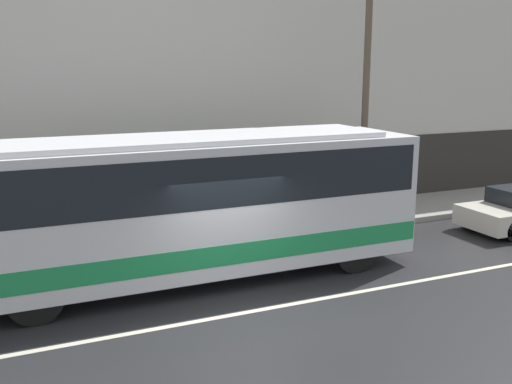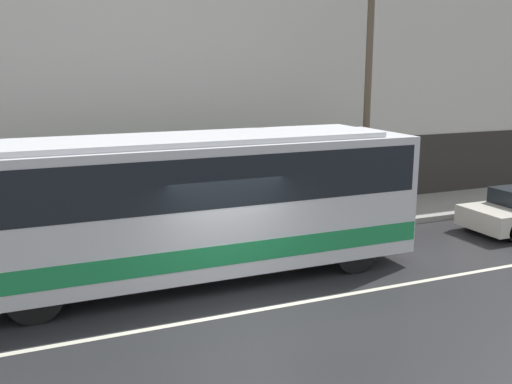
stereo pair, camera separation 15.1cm
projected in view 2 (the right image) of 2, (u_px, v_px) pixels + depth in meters
ground_plane at (245, 312)px, 11.31m from camera, size 60.00×60.00×0.00m
sidewalk at (175, 236)px, 16.15m from camera, size 60.00×2.79×0.17m
building_facade at (157, 74)px, 16.58m from camera, size 60.00×0.35×9.47m
lane_stripe at (245, 312)px, 11.31m from camera, size 54.00×0.14×0.01m
transit_bus at (178, 201)px, 12.65m from camera, size 11.07×2.53×3.29m
utility_pole_near at (368, 74)px, 16.87m from camera, size 0.21×0.21×8.77m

